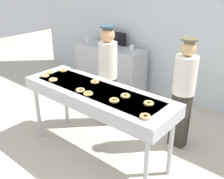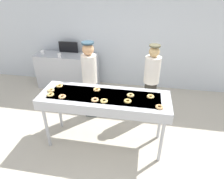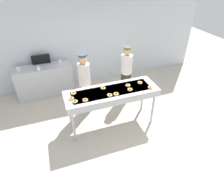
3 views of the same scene
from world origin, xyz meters
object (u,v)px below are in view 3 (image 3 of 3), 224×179
(worker_assistant, at_px, (126,71))
(prep_counter, at_px, (45,81))
(paper_cup_0, at_px, (60,61))
(menu_display, at_px, (41,59))
(glazed_donut_8, at_px, (128,85))
(fryer_conveyor, at_px, (112,94))
(glazed_donut_5, at_px, (75,101))
(glazed_donut_4, at_px, (103,88))
(glazed_donut_6, at_px, (73,93))
(paper_cup_1, at_px, (18,69))
(glazed_donut_9, at_px, (85,100))
(glazed_donut_10, at_px, (130,90))
(glazed_donut_0, at_px, (150,87))
(worker_baker, at_px, (85,81))
(glazed_donut_2, at_px, (116,94))
(paper_cup_2, at_px, (39,69))
(glazed_donut_3, at_px, (140,83))
(glazed_donut_7, at_px, (71,98))
(glazed_donut_1, at_px, (110,95))

(worker_assistant, xyz_separation_m, prep_counter, (-2.24, 1.02, -0.44))
(paper_cup_0, distance_m, menu_display, 0.55)
(glazed_donut_8, height_order, prep_counter, glazed_donut_8)
(fryer_conveyor, height_order, glazed_donut_5, glazed_donut_5)
(glazed_donut_4, distance_m, menu_display, 2.43)
(fryer_conveyor, bearing_deg, glazed_donut_6, 169.35)
(glazed_donut_6, xyz_separation_m, worker_assistant, (1.63, 0.79, -0.13))
(glazed_donut_5, height_order, paper_cup_1, glazed_donut_5)
(paper_cup_0, relative_size, paper_cup_1, 1.00)
(glazed_donut_9, xyz_separation_m, paper_cup_1, (-1.44, 2.11, -0.05))
(glazed_donut_6, bearing_deg, fryer_conveyor, -10.65)
(fryer_conveyor, height_order, worker_assistant, worker_assistant)
(glazed_donut_8, height_order, glazed_donut_9, same)
(paper_cup_0, bearing_deg, glazed_donut_10, -58.59)
(fryer_conveyor, height_order, glazed_donut_4, glazed_donut_4)
(glazed_donut_9, xyz_separation_m, paper_cup_0, (-0.27, 2.24, -0.05))
(glazed_donut_0, xyz_separation_m, glazed_donut_5, (-1.77, 0.05, 0.00))
(worker_assistant, bearing_deg, fryer_conveyor, 51.39)
(glazed_donut_6, xyz_separation_m, worker_baker, (0.39, 0.61, -0.11))
(glazed_donut_2, bearing_deg, glazed_donut_5, 177.97)
(glazed_donut_5, relative_size, menu_display, 0.23)
(glazed_donut_9, height_order, paper_cup_2, glazed_donut_9)
(glazed_donut_0, bearing_deg, glazed_donut_9, 179.10)
(glazed_donut_6, height_order, glazed_donut_10, same)
(glazed_donut_9, distance_m, paper_cup_1, 2.55)
(worker_baker, bearing_deg, glazed_donut_3, 160.44)
(glazed_donut_0, height_order, glazed_donut_6, same)
(glazed_donut_4, xyz_separation_m, menu_display, (-1.30, 2.06, 0.05))
(glazed_donut_9, bearing_deg, worker_baker, 78.44)
(fryer_conveyor, bearing_deg, glazed_donut_0, -12.95)
(glazed_donut_6, xyz_separation_m, paper_cup_2, (-0.70, 1.62, -0.05))
(worker_assistant, bearing_deg, menu_display, -28.43)
(glazed_donut_7, height_order, glazed_donut_9, same)
(glazed_donut_0, bearing_deg, glazed_donut_5, 178.40)
(worker_assistant, distance_m, paper_cup_2, 2.48)
(worker_assistant, bearing_deg, glazed_donut_8, 69.46)
(menu_display, bearing_deg, paper_cup_0, -14.54)
(prep_counter, bearing_deg, glazed_donut_8, -45.40)
(glazed_donut_10, bearing_deg, paper_cup_2, 135.73)
(glazed_donut_1, distance_m, prep_counter, 2.60)
(fryer_conveyor, height_order, glazed_donut_6, glazed_donut_6)
(glazed_donut_2, distance_m, glazed_donut_8, 0.46)
(paper_cup_2, bearing_deg, glazed_donut_0, -39.12)
(glazed_donut_4, height_order, paper_cup_1, glazed_donut_4)
(glazed_donut_9, xyz_separation_m, prep_counter, (-0.80, 2.15, -0.57))
(glazed_donut_2, bearing_deg, glazed_donut_7, 170.10)
(menu_display, bearing_deg, worker_baker, -55.21)
(glazed_donut_6, relative_size, glazed_donut_8, 1.00)
(glazed_donut_3, height_order, prep_counter, glazed_donut_3)
(glazed_donut_3, distance_m, prep_counter, 2.98)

